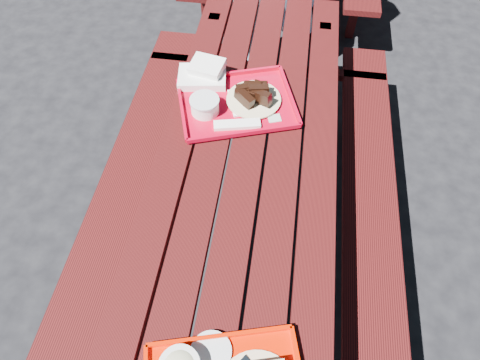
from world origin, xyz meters
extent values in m
plane|color=black|center=(0.00, 0.00, 0.00)|extent=(60.00, 60.00, 0.00)
cube|color=#440D0D|center=(-0.30, 0.00, 0.73)|extent=(0.14, 2.40, 0.04)
cube|color=#440D0D|center=(-0.15, 0.00, 0.73)|extent=(0.14, 2.40, 0.04)
cube|color=#440D0D|center=(0.00, 0.00, 0.73)|extent=(0.14, 2.40, 0.04)
cube|color=#440D0D|center=(0.15, 0.00, 0.73)|extent=(0.14, 2.40, 0.04)
cube|color=#440D0D|center=(0.30, 0.00, 0.73)|extent=(0.14, 2.40, 0.04)
cube|color=#440D0D|center=(-0.58, 0.00, 0.43)|extent=(0.25, 2.40, 0.04)
cube|color=#440D0D|center=(-0.58, 0.84, 0.21)|extent=(0.06, 0.06, 0.42)
cube|color=#440D0D|center=(0.58, 0.00, 0.43)|extent=(0.25, 2.40, 0.04)
cube|color=#440D0D|center=(0.58, 0.84, 0.21)|extent=(0.06, 0.06, 0.42)
cube|color=#440D0D|center=(-0.30, 0.96, 0.38)|extent=(0.06, 0.06, 0.75)
cube|color=#440D0D|center=(0.30, 0.96, 0.38)|extent=(0.06, 0.06, 0.75)
cube|color=#440D0D|center=(0.00, 0.96, 0.43)|extent=(1.40, 0.06, 0.04)
cube|color=#440D0D|center=(-0.58, 1.96, 0.21)|extent=(0.06, 0.06, 0.42)
cube|color=#440D0D|center=(0.58, 1.96, 0.21)|extent=(0.06, 0.06, 0.42)
cube|color=red|center=(0.02, -0.71, 0.77)|extent=(0.44, 0.13, 0.02)
cylinder|color=silver|center=(0.00, -0.76, 0.77)|extent=(0.13, 0.13, 0.01)
cube|color=#B50520|center=(-0.08, 0.30, 0.76)|extent=(0.58, 0.51, 0.01)
cube|color=#B50520|center=(-0.14, 0.48, 0.77)|extent=(0.47, 0.17, 0.02)
cube|color=#B50520|center=(-0.02, 0.13, 0.77)|extent=(0.47, 0.17, 0.02)
cube|color=#B50520|center=(0.15, 0.38, 0.77)|extent=(0.13, 0.36, 0.02)
cube|color=#B50520|center=(-0.31, 0.23, 0.77)|extent=(0.13, 0.36, 0.02)
cube|color=white|center=(-0.03, 0.32, 0.77)|extent=(0.21, 0.21, 0.01)
cylinder|color=beige|center=(-0.01, 0.33, 0.78)|extent=(0.24, 0.24, 0.01)
cylinder|color=white|center=(-0.21, 0.24, 0.79)|extent=(0.12, 0.12, 0.06)
cylinder|color=silver|center=(-0.21, 0.24, 0.83)|extent=(0.13, 0.13, 0.01)
cube|color=white|center=(-0.06, 0.17, 0.77)|extent=(0.21, 0.09, 0.02)
cube|color=#AFC8BE|center=(0.10, 0.24, 0.77)|extent=(0.07, 0.06, 0.00)
cube|color=white|center=(-0.26, 0.43, 0.77)|extent=(0.24, 0.19, 0.05)
cube|color=white|center=(-0.24, 0.46, 0.82)|extent=(0.17, 0.15, 0.04)
camera|label=1|loc=(0.13, -1.07, 2.12)|focal=32.00mm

